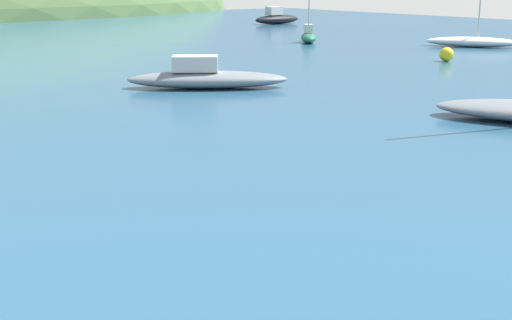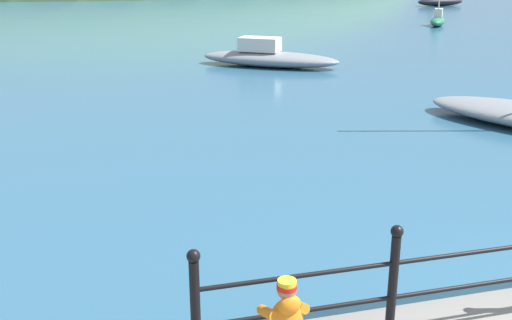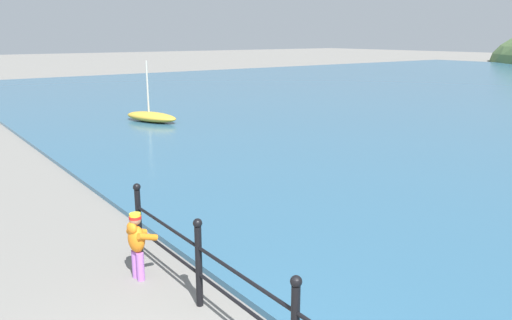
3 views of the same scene
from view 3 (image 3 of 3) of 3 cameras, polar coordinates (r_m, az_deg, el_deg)
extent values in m
cylinder|color=black|center=(8.16, -13.23, -7.05)|extent=(0.09, 0.09, 1.10)
sphere|color=black|center=(7.97, -13.47, -3.03)|extent=(0.12, 0.12, 0.12)
cylinder|color=black|center=(6.59, -6.55, -12.03)|extent=(0.09, 0.09, 1.10)
sphere|color=black|center=(6.35, -6.70, -7.17)|extent=(0.12, 0.12, 0.12)
sphere|color=black|center=(4.93, 4.61, -13.66)|extent=(0.12, 0.12, 0.12)
cylinder|color=black|center=(5.09, 4.53, -16.93)|extent=(7.58, 0.04, 0.04)
cylinder|color=#AD66C6|center=(7.61, -13.58, -11.46)|extent=(0.11, 0.11, 0.42)
cylinder|color=#AD66C6|center=(7.51, -13.07, -11.79)|extent=(0.11, 0.11, 0.42)
ellipsoid|color=orange|center=(7.39, -13.51, -8.75)|extent=(0.33, 0.26, 0.40)
ellipsoid|color=orange|center=(7.30, -14.00, -7.56)|extent=(0.21, 0.15, 0.18)
cylinder|color=orange|center=(7.52, -13.46, -7.93)|extent=(0.13, 0.32, 0.19)
cylinder|color=orange|center=(7.29, -12.31, -8.58)|extent=(0.13, 0.32, 0.19)
sphere|color=#A37556|center=(7.28, -13.64, -6.61)|extent=(0.17, 0.17, 0.17)
cylinder|color=red|center=(7.27, -13.65, -6.39)|extent=(0.17, 0.17, 0.04)
cylinder|color=yellow|center=(7.26, -13.67, -6.10)|extent=(0.16, 0.16, 0.04)
ellipsoid|color=gold|center=(20.33, -11.88, 4.85)|extent=(2.66, 1.72, 0.38)
cylinder|color=beige|center=(20.27, -12.30, 8.21)|extent=(0.07, 0.07, 2.01)
camera|label=1|loc=(13.30, -37.79, 10.42)|focal=50.00mm
camera|label=2|loc=(7.89, -49.19, 9.97)|focal=42.00mm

